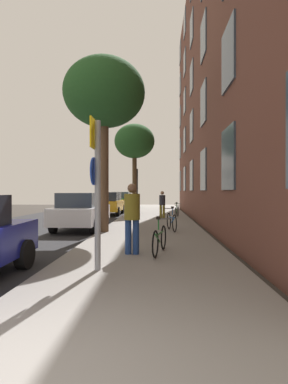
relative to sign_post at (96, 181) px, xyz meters
The scene contains 16 objects.
ground_plane 11.54m from the sign_post, 102.75° to the left, with size 41.80×41.80×0.00m, color #332D28.
road_asphalt 12.17m from the sign_post, 112.56° to the left, with size 7.00×38.00×0.01m, color #232326.
sidewalk 11.29m from the sign_post, 84.91° to the left, with size 4.20×38.00×0.12m, color gray.
building_facade 12.80m from the sign_post, 71.32° to the left, with size 0.56×27.00×16.20m.
sign_post is the anchor object (origin of this frame).
traffic_light 20.91m from the sign_post, 91.95° to the left, with size 0.43×0.24×3.55m.
tree_near 6.92m from the sign_post, 98.50° to the left, with size 3.20×3.20×6.81m.
tree_far 16.91m from the sign_post, 91.78° to the left, with size 2.97×2.97×6.55m.
bicycle_0 2.54m from the sign_post, 52.81° to the left, with size 0.51×1.71×0.95m.
bicycle_1 6.64m from the sign_post, 74.11° to the left, with size 0.47×1.65×0.98m.
bicycle_2 12.90m from the sign_post, 79.35° to the left, with size 0.48×1.60×0.91m.
pedestrian_0 1.86m from the sign_post, 69.81° to the left, with size 0.52×0.52×1.78m.
pedestrian_1 12.00m from the sign_post, 82.92° to the left, with size 0.46×0.46×1.59m.
car_1 7.75m from the sign_post, 106.29° to the left, with size 1.85×4.44×1.62m.
car_2 15.91m from the sign_post, 98.24° to the left, with size 1.82×4.17×1.62m.
car_3 24.18m from the sign_post, 95.56° to the left, with size 2.00×4.37×1.62m.
Camera 1 is at (1.35, -2.21, 1.70)m, focal length 28.75 mm.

